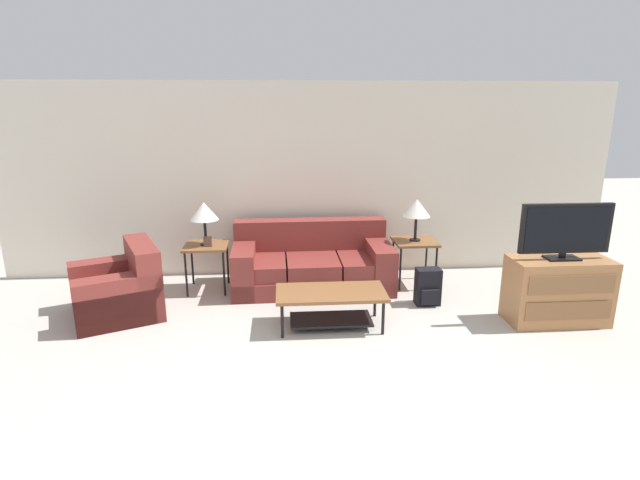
# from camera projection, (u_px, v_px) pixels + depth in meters

# --- Properties ---
(ground_plane) EXTENTS (24.00, 24.00, 0.00)m
(ground_plane) POSITION_uv_depth(u_px,v_px,m) (342.00, 440.00, 3.55)
(ground_plane) COLOR #B2ADA3
(wall_back) EXTENTS (8.34, 0.06, 2.60)m
(wall_back) POSITION_uv_depth(u_px,v_px,m) (311.00, 180.00, 6.79)
(wall_back) COLOR silver
(wall_back) RESTS_ON ground_plane
(couch) EXTENTS (2.03, 1.03, 0.82)m
(couch) POSITION_uv_depth(u_px,v_px,m) (312.00, 265.00, 6.47)
(couch) COLOR maroon
(couch) RESTS_ON ground_plane
(armchair) EXTENTS (1.20, 1.23, 0.80)m
(armchair) POSITION_uv_depth(u_px,v_px,m) (120.00, 290.00, 5.61)
(armchair) COLOR maroon
(armchair) RESTS_ON ground_plane
(coffee_table) EXTENTS (1.16, 0.58, 0.40)m
(coffee_table) POSITION_uv_depth(u_px,v_px,m) (331.00, 300.00, 5.28)
(coffee_table) COLOR brown
(coffee_table) RESTS_ON ground_plane
(side_table_left) EXTENTS (0.54, 0.52, 0.60)m
(side_table_left) POSITION_uv_depth(u_px,v_px,m) (206.00, 249.00, 6.27)
(side_table_left) COLOR brown
(side_table_left) RESTS_ON ground_plane
(side_table_right) EXTENTS (0.54, 0.52, 0.60)m
(side_table_right) POSITION_uv_depth(u_px,v_px,m) (415.00, 245.00, 6.46)
(side_table_right) COLOR brown
(side_table_right) RESTS_ON ground_plane
(table_lamp_left) EXTENTS (0.35, 0.35, 0.54)m
(table_lamp_left) POSITION_uv_depth(u_px,v_px,m) (204.00, 212.00, 6.14)
(table_lamp_left) COLOR black
(table_lamp_left) RESTS_ON side_table_left
(table_lamp_right) EXTENTS (0.35, 0.35, 0.54)m
(table_lamp_right) POSITION_uv_depth(u_px,v_px,m) (417.00, 208.00, 6.33)
(table_lamp_right) COLOR black
(table_lamp_right) RESTS_ON side_table_right
(tv_console) EXTENTS (1.05, 0.49, 0.72)m
(tv_console) POSITION_uv_depth(u_px,v_px,m) (558.00, 291.00, 5.39)
(tv_console) COLOR #A87042
(tv_console) RESTS_ON ground_plane
(television) EXTENTS (0.98, 0.20, 0.60)m
(television) POSITION_uv_depth(u_px,v_px,m) (566.00, 230.00, 5.21)
(television) COLOR black
(television) RESTS_ON tv_console
(backpack) EXTENTS (0.29, 0.26, 0.44)m
(backpack) POSITION_uv_depth(u_px,v_px,m) (428.00, 287.00, 5.89)
(backpack) COLOR black
(backpack) RESTS_ON ground_plane
(picture_frame) EXTENTS (0.10, 0.04, 0.13)m
(picture_frame) POSITION_uv_depth(u_px,v_px,m) (208.00, 241.00, 6.16)
(picture_frame) COLOR #4C3828
(picture_frame) RESTS_ON side_table_left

